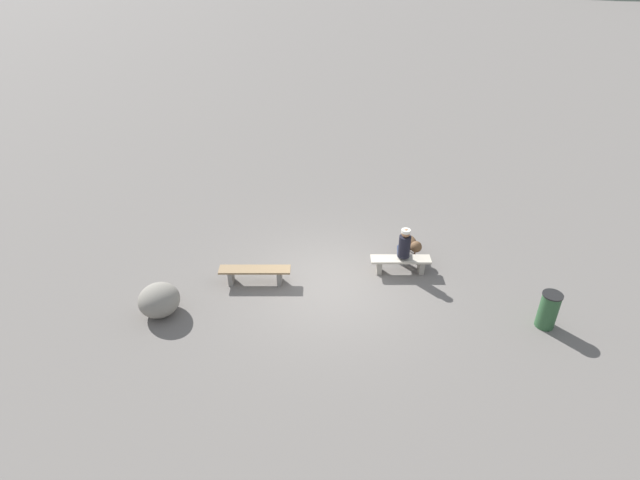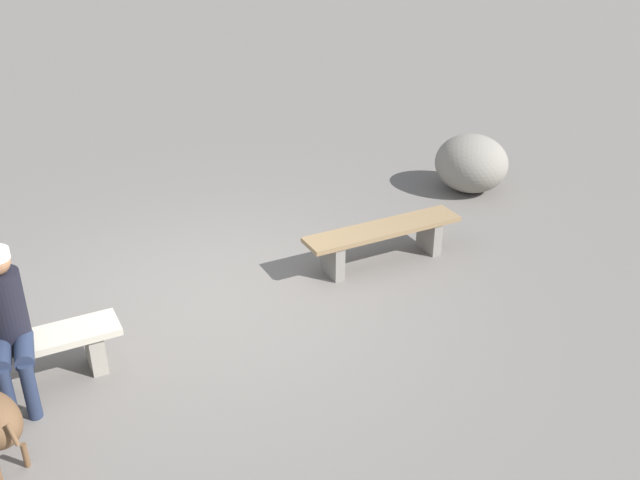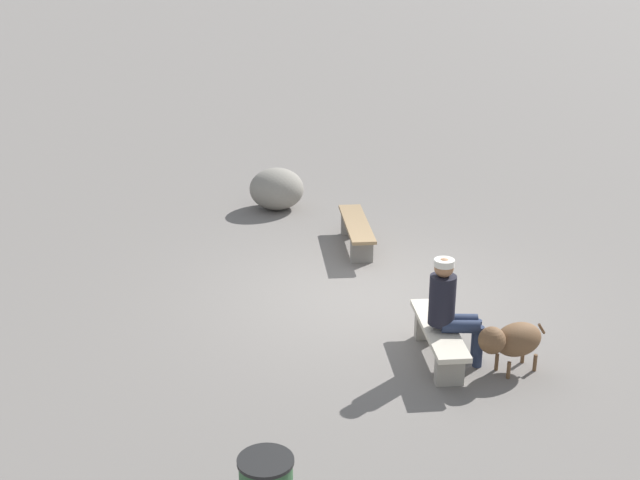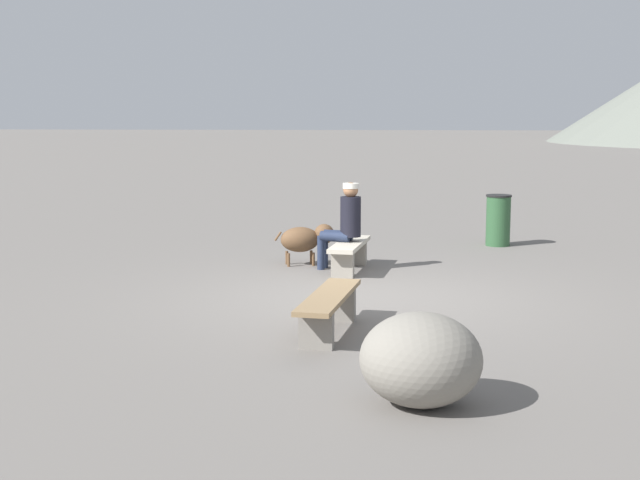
# 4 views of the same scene
# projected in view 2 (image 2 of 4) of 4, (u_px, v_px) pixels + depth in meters

# --- Properties ---
(ground) EXTENTS (210.00, 210.00, 0.06)m
(ground) POSITION_uv_depth(u_px,v_px,m) (217.00, 304.00, 7.30)
(ground) COLOR slate
(bench_left) EXTENTS (1.82, 0.59, 0.43)m
(bench_left) POSITION_uv_depth(u_px,v_px,m) (383.00, 237.00, 7.87)
(bench_left) COLOR gray
(bench_left) RESTS_ON ground
(bench_right) EXTENTS (1.58, 0.57, 0.43)m
(bench_right) POSITION_uv_depth(u_px,v_px,m) (25.00, 355.00, 5.99)
(bench_right) COLOR gray
(bench_right) RESTS_ON ground
(seated_person) EXTENTS (0.41, 0.65, 1.30)m
(seated_person) POSITION_uv_depth(u_px,v_px,m) (7.00, 318.00, 5.69)
(seated_person) COLOR black
(seated_person) RESTS_ON ground
(boulder) EXTENTS (1.12, 1.15, 0.75)m
(boulder) POSITION_uv_depth(u_px,v_px,m) (471.00, 163.00, 9.62)
(boulder) COLOR gray
(boulder) RESTS_ON ground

